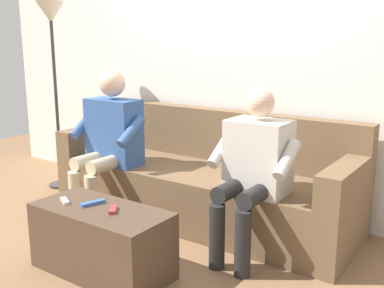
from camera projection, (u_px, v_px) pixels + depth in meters
The scene contains 10 objects.
ground_plane at pixel (144, 249), 3.11m from camera, with size 8.00×8.00×0.00m, color #846042.
back_wall at pixel (233, 58), 3.76m from camera, with size 5.57×0.06×2.49m, color silver.
couch at pixel (202, 183), 3.62m from camera, with size 2.42×0.79×0.83m.
coffee_table at pixel (102, 240), 2.76m from camera, with size 0.86×0.41×0.41m.
person_left_seated at pixel (254, 165), 2.91m from camera, with size 0.54×0.54×1.10m.
person_right_seated at pixel (109, 136), 3.59m from camera, with size 0.59×0.51×1.17m.
remote_blue at pixel (93, 203), 2.77m from camera, with size 0.15×0.04×0.02m, color #3860B7.
remote_white at pixel (65, 201), 2.81m from camera, with size 0.11×0.03×0.02m, color white.
remote_red at pixel (113, 210), 2.67m from camera, with size 0.12×0.04×0.02m, color #B73333.
floor_lamp at pixel (52, 36), 4.15m from camera, with size 0.25×0.25×1.73m.
Camera 1 is at (-1.91, 2.77, 1.39)m, focal length 42.80 mm.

